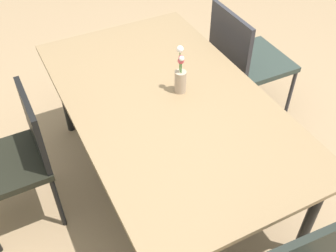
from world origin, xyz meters
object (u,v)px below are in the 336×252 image
object	(u,v)px
chair_far_side	(17,155)
flower_vase	(180,77)
chair_near_right	(245,57)
dining_table	(168,108)

from	to	relation	value
chair_far_side	flower_vase	world-z (taller)	flower_vase
chair_near_right	flower_vase	distance (m)	0.88
chair_far_side	chair_near_right	world-z (taller)	chair_near_right
chair_far_side	chair_near_right	bearing A→B (deg)	-82.91
chair_near_right	dining_table	bearing A→B (deg)	-63.42
flower_vase	dining_table	bearing A→B (deg)	113.57
dining_table	flower_vase	xyz separation A→B (m)	(0.04, -0.10, 0.16)
chair_near_right	flower_vase	xyz separation A→B (m)	(-0.36, 0.74, 0.30)
dining_table	flower_vase	size ratio (longest dim) A/B	6.24
dining_table	chair_near_right	distance (m)	0.94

